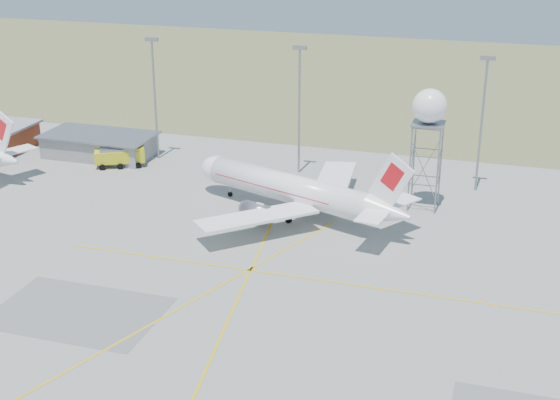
% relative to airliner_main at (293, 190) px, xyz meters
% --- Properties ---
extents(grass_strip, '(400.00, 120.00, 0.03)m').
position_rel_airliner_main_xyz_m(grass_strip, '(5.84, 91.53, -3.69)').
color(grass_strip, '#525B32').
rests_on(grass_strip, ground).
extents(building_grey, '(19.00, 10.00, 3.90)m').
position_rel_airliner_main_xyz_m(building_grey, '(-39.16, 15.53, -1.73)').
color(building_grey, gray).
rests_on(building_grey, ground).
extents(mast_a, '(2.20, 0.50, 20.50)m').
position_rel_airliner_main_xyz_m(mast_a, '(-29.16, 17.53, 8.37)').
color(mast_a, gray).
rests_on(mast_a, ground).
extents(mast_b, '(2.20, 0.50, 20.50)m').
position_rel_airliner_main_xyz_m(mast_b, '(-4.16, 17.53, 8.37)').
color(mast_b, gray).
rests_on(mast_b, ground).
extents(mast_c, '(2.20, 0.50, 20.50)m').
position_rel_airliner_main_xyz_m(mast_c, '(23.84, 17.53, 8.37)').
color(mast_c, gray).
rests_on(mast_c, ground).
extents(airliner_main, '(34.47, 32.41, 12.08)m').
position_rel_airliner_main_xyz_m(airliner_main, '(0.00, 0.00, 0.00)').
color(airliner_main, white).
rests_on(airliner_main, ground).
extents(radar_tower, '(4.80, 4.80, 17.37)m').
position_rel_airliner_main_xyz_m(radar_tower, '(17.13, 8.09, 6.04)').
color(radar_tower, gray).
rests_on(radar_tower, ground).
extents(fire_truck, '(8.46, 6.05, 3.24)m').
position_rel_airliner_main_xyz_m(fire_truck, '(-32.96, 11.63, -2.15)').
color(fire_truck, gold).
rests_on(fire_truck, ground).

